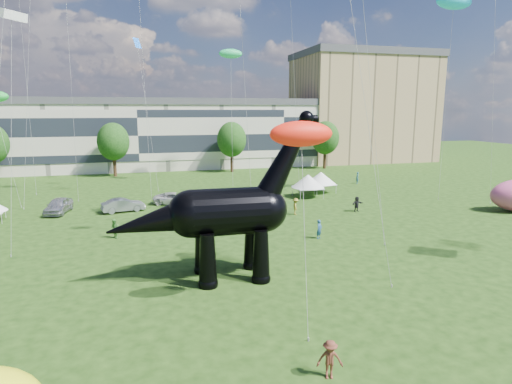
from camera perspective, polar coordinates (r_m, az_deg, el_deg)
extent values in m
plane|color=#16330C|center=(25.42, 4.25, -14.52)|extent=(220.00, 220.00, 0.00)
cube|color=beige|center=(83.77, -15.43, 7.11)|extent=(78.00, 11.00, 12.00)
cube|color=tan|center=(98.92, 13.94, 10.59)|extent=(28.00, 18.00, 22.00)
cylinder|color=#382314|center=(75.32, -18.31, 3.21)|extent=(0.56, 0.56, 3.20)
ellipsoid|color=#14380F|center=(74.89, -18.53, 6.79)|extent=(5.20, 5.20, 6.24)
cylinder|color=#382314|center=(76.84, -3.23, 3.88)|extent=(0.56, 0.56, 3.20)
ellipsoid|color=#14380F|center=(76.41, -3.27, 7.39)|extent=(5.20, 5.20, 6.24)
cylinder|color=#382314|center=(82.43, 9.13, 4.23)|extent=(0.56, 0.56, 3.20)
ellipsoid|color=#14380F|center=(82.03, 9.23, 7.51)|extent=(5.20, 5.20, 6.24)
cone|color=black|center=(27.00, -6.45, -9.07)|extent=(1.20, 1.20, 3.43)
sphere|color=black|center=(27.55, -6.39, -12.02)|extent=(1.26, 1.26, 1.26)
cone|color=black|center=(29.36, -7.13, -7.44)|extent=(1.20, 1.20, 3.43)
sphere|color=black|center=(29.86, -7.06, -10.18)|extent=(1.26, 1.26, 1.26)
cone|color=black|center=(27.63, 0.68, -8.53)|extent=(1.20, 1.20, 3.43)
sphere|color=black|center=(28.16, 0.67, -11.43)|extent=(1.26, 1.26, 1.26)
cone|color=black|center=(29.94, -0.56, -6.99)|extent=(1.20, 1.20, 3.43)
sphere|color=black|center=(30.43, -0.56, -9.69)|extent=(1.26, 1.26, 1.26)
cylinder|color=black|center=(27.65, -3.64, -2.62)|extent=(4.85, 3.17, 3.08)
sphere|color=black|center=(27.32, -8.60, -2.88)|extent=(3.08, 3.08, 3.08)
sphere|color=black|center=(28.17, 1.16, -2.34)|extent=(2.97, 2.97, 2.97)
cone|color=black|center=(28.00, 3.95, 4.43)|extent=(4.33, 1.79, 6.05)
sphere|color=black|center=(28.30, 6.74, 9.77)|extent=(0.96, 0.96, 0.96)
cylinder|color=black|center=(28.42, 7.39, 9.64)|extent=(0.81, 0.52, 0.50)
cone|color=black|center=(27.31, -13.51, -3.90)|extent=(6.08, 2.50, 3.35)
imported|color=#B0B1B5|center=(50.45, -24.85, -1.67)|extent=(2.75, 5.13, 1.66)
imported|color=gray|center=(48.69, -17.28, -1.67)|extent=(4.78, 2.58, 1.49)
imported|color=silver|center=(51.29, -10.80, -0.83)|extent=(5.27, 3.38, 1.35)
imported|color=#595960|center=(49.18, -1.40, -0.95)|extent=(3.83, 6.19, 1.67)
cube|color=white|center=(57.99, 8.62, 1.06)|extent=(3.59, 3.59, 0.13)
cone|color=white|center=(57.86, 8.64, 1.88)|extent=(4.55, 4.55, 1.58)
cylinder|color=#999999|center=(56.09, 8.13, 0.14)|extent=(0.06, 0.06, 1.16)
cylinder|color=#999999|center=(57.68, 10.62, 0.36)|extent=(0.06, 0.06, 1.16)
cylinder|color=#999999|center=(58.58, 6.61, 0.63)|extent=(0.06, 0.06, 1.16)
cylinder|color=#999999|center=(60.10, 9.05, 0.83)|extent=(0.06, 0.06, 1.16)
cube|color=white|center=(54.75, 6.93, 0.57)|extent=(3.36, 3.36, 0.13)
cone|color=white|center=(54.61, 6.95, 1.48)|extent=(4.25, 4.25, 1.64)
cylinder|color=#999999|center=(52.93, 5.94, -0.42)|extent=(0.07, 0.07, 1.20)
cylinder|color=#999999|center=(54.03, 9.00, -0.27)|extent=(0.07, 0.07, 1.20)
cylinder|color=#999999|center=(55.77, 4.89, 0.17)|extent=(0.07, 0.07, 1.20)
cylinder|color=#999999|center=(56.81, 7.81, 0.31)|extent=(0.07, 0.07, 1.20)
cylinder|color=#999999|center=(48.43, -30.81, -3.08)|extent=(0.06, 0.06, 1.03)
cylinder|color=#999999|center=(50.96, -30.42, -2.41)|extent=(0.06, 0.06, 1.03)
imported|color=#4D2E69|center=(51.02, -6.70, -0.57)|extent=(0.92, 1.06, 1.71)
imported|color=navy|center=(37.26, 8.43, -4.93)|extent=(0.72, 0.68, 1.66)
imported|color=brown|center=(19.03, 9.82, -21.15)|extent=(1.21, 0.89, 1.68)
imported|color=black|center=(47.83, 13.29, -1.58)|extent=(1.63, 0.93, 1.68)
imported|color=olive|center=(45.40, 5.31, -1.93)|extent=(0.86, 1.25, 1.77)
imported|color=#468B37|center=(38.82, -18.34, -4.70)|extent=(0.98, 1.04, 1.69)
imported|color=teal|center=(66.18, 13.35, 1.85)|extent=(0.53, 0.71, 1.76)
ellipsoid|color=red|center=(21.71, 6.05, 7.72)|extent=(3.35, 3.43, 1.29)
cube|color=white|center=(41.20, -29.81, 19.79)|extent=(2.15, 2.43, 0.89)
plane|color=blue|center=(67.20, -15.56, 18.60)|extent=(1.54, 1.51, 1.47)
ellipsoid|color=#0D9FC5|center=(60.86, 24.89, 22.06)|extent=(4.67, 5.06, 1.86)
ellipsoid|color=#1AAC58|center=(69.77, -3.41, 17.93)|extent=(3.09, 4.05, 1.44)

